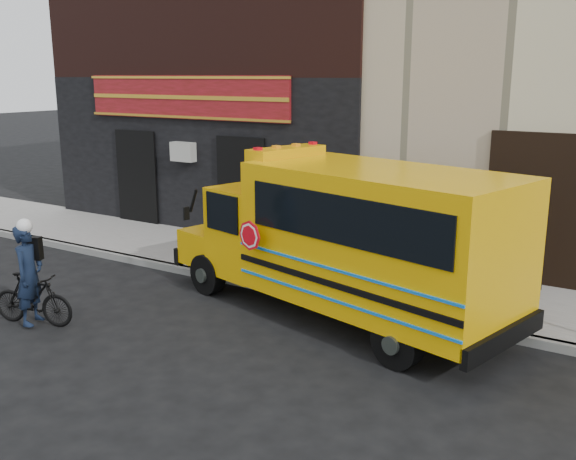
# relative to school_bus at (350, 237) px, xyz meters

# --- Properties ---
(ground) EXTENTS (120.00, 120.00, 0.00)m
(ground) POSITION_rel_school_bus_xyz_m (-1.48, -2.06, -1.51)
(ground) COLOR black
(ground) RESTS_ON ground
(curb) EXTENTS (40.00, 0.20, 0.15)m
(curb) POSITION_rel_school_bus_xyz_m (-1.48, 0.54, -1.43)
(curb) COLOR gray
(curb) RESTS_ON ground
(sidewalk) EXTENTS (40.00, 3.00, 0.15)m
(sidewalk) POSITION_rel_school_bus_xyz_m (-1.48, 2.04, -1.43)
(sidewalk) COLOR slate
(sidewalk) RESTS_ON ground
(building) EXTENTS (20.00, 10.70, 12.00)m
(building) POSITION_rel_school_bus_xyz_m (-1.52, 8.39, 4.62)
(building) COLOR beige
(building) RESTS_ON sidewalk
(school_bus) EXTENTS (7.21, 3.77, 2.92)m
(school_bus) POSITION_rel_school_bus_xyz_m (0.00, 0.00, 0.00)
(school_bus) COLOR black
(school_bus) RESTS_ON ground
(bicycle) EXTENTS (1.59, 0.84, 0.92)m
(bicycle) POSITION_rel_school_bus_xyz_m (-4.51, -3.08, -1.05)
(bicycle) COLOR black
(bicycle) RESTS_ON ground
(cyclist) EXTENTS (0.61, 0.74, 1.73)m
(cyclist) POSITION_rel_school_bus_xyz_m (-4.49, -3.12, -0.64)
(cyclist) COLOR black
(cyclist) RESTS_ON ground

